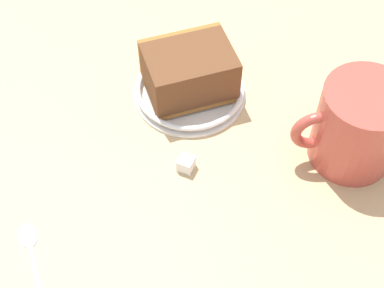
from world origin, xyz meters
The scene contains 6 objects.
ground_plane centered at (0.00, 0.00, -1.82)cm, with size 134.60×134.60×3.63cm, color tan.
small_plate centered at (-6.18, -1.56, 0.76)cm, with size 13.88×13.88×1.55cm.
cake_slice centered at (-6.40, -1.74, 3.88)cm, with size 12.62×12.98×5.97cm.
tea_mug centered at (-4.17, 18.56, 5.15)cm, with size 9.44×11.61×10.15cm.
teaspoon centered at (19.52, -9.07, 0.35)cm, with size 9.51×8.63×0.80cm.
sugar_cube centered at (4.34, 2.01, 0.84)cm, with size 1.69×1.69×1.69cm, color white.
Camera 1 is at (37.61, 15.39, 52.94)cm, focal length 52.92 mm.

